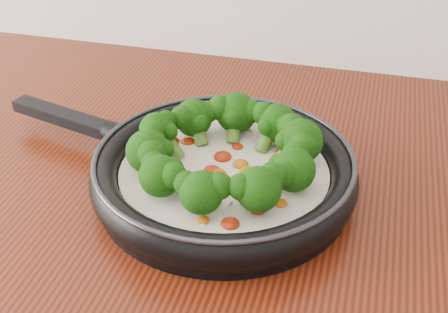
# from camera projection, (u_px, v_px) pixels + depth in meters

# --- Properties ---
(skillet) EXTENTS (0.51, 0.38, 0.09)m
(skillet) POSITION_uv_depth(u_px,v_px,m) (223.00, 167.00, 0.68)
(skillet) COLOR black
(skillet) RESTS_ON counter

